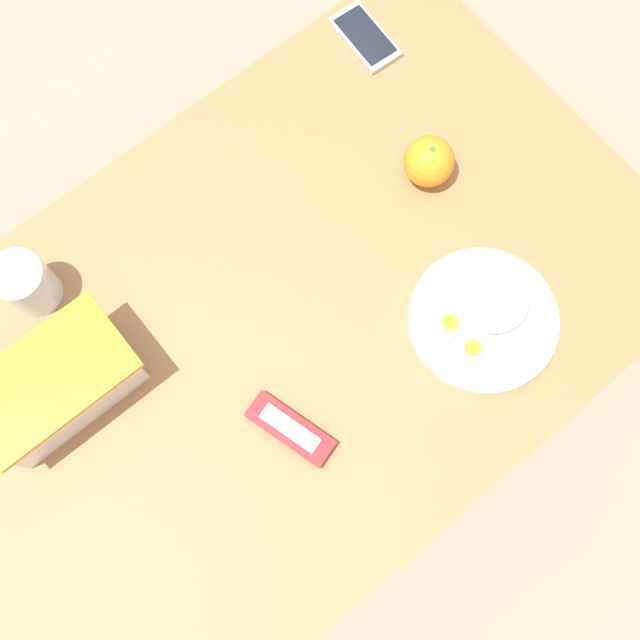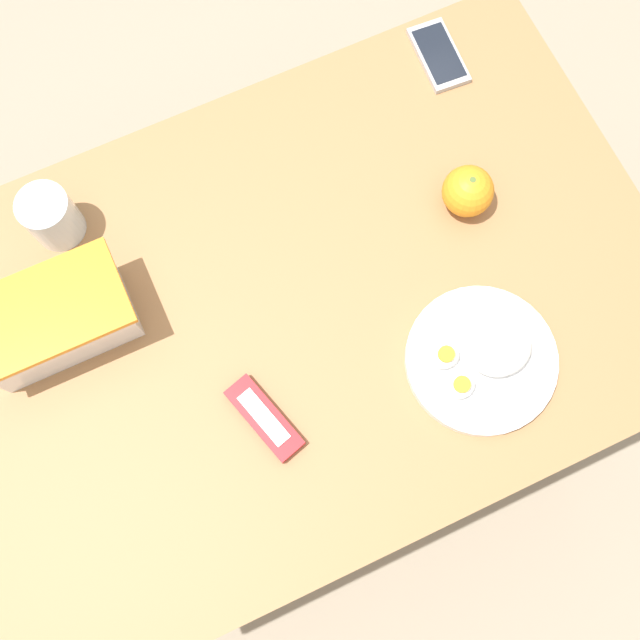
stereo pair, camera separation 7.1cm
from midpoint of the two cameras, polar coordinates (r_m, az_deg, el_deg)
name	(u,v)px [view 1 (the left image)]	position (r m, az deg, el deg)	size (l,w,h in m)	color
ground_plane	(298,403)	(1.85, -2.83, -6.49)	(10.00, 10.00, 0.00)	gray
table	(286,342)	(1.23, -4.23, -1.92)	(1.15, 0.74, 0.77)	#996B42
food_container	(59,386)	(1.11, -21.03, -4.94)	(0.22, 0.13, 0.10)	white
orange_fruit	(429,162)	(1.16, 6.54, 11.71)	(0.08, 0.08, 0.08)	orange
rice_plate	(485,318)	(1.10, 10.67, -0.06)	(0.22, 0.22, 0.06)	white
candy_bar	(290,429)	(1.06, -4.21, -8.52)	(0.08, 0.14, 0.02)	red
cell_phone	(365,37)	(1.30, 1.79, 20.58)	(0.07, 0.13, 0.01)	#ADADB2
drinking_glass	(26,284)	(1.16, -23.11, 2.35)	(0.08, 0.08, 0.09)	silver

